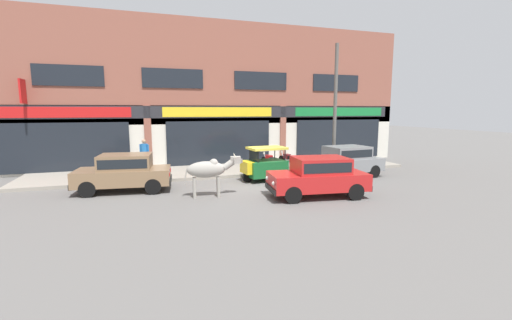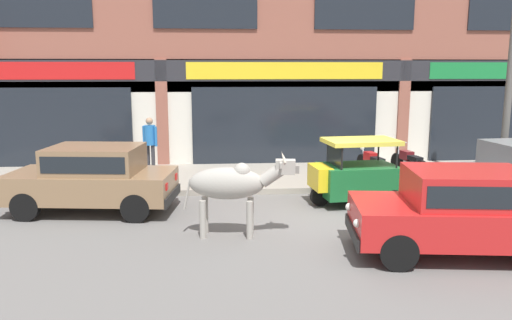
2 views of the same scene
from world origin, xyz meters
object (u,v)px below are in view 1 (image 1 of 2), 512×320
at_px(car_0, 124,171).
at_px(pedestrian, 144,152).
at_px(cow, 209,170).
at_px(auto_rickshaw, 264,166).
at_px(car_1, 346,160).
at_px(motorcycle_0, 270,161).
at_px(motorcycle_1, 288,160).
at_px(utility_pole, 335,107).
at_px(car_2, 318,175).

bearing_deg(car_0, pedestrian, 77.04).
xyz_separation_m(cow, auto_rickshaw, (2.89, 2.06, -0.35)).
distance_m(car_1, motorcycle_0, 3.79).
xyz_separation_m(motorcycle_1, utility_pole, (2.19, -0.86, 2.78)).
height_order(motorcycle_0, motorcycle_1, same).
xyz_separation_m(auto_rickshaw, pedestrian, (-5.06, 3.24, 0.47)).
distance_m(car_2, pedestrian, 8.87).
height_order(car_2, motorcycle_0, car_2).
bearing_deg(motorcycle_1, car_0, -163.46).
xyz_separation_m(car_1, auto_rickshaw, (-3.98, 0.36, -0.15)).
bearing_deg(cow, utility_pole, 25.12).
bearing_deg(car_1, pedestrian, 158.30).
height_order(motorcycle_1, pedestrian, pedestrian).
relative_size(car_0, motorcycle_0, 2.08).
height_order(motorcycle_0, utility_pole, utility_pole).
xyz_separation_m(car_1, car_2, (-3.08, -2.97, 0.00)).
bearing_deg(car_1, utility_pole, 77.70).
bearing_deg(utility_pole, pedestrian, 168.50).
distance_m(cow, car_0, 3.51).
relative_size(car_1, motorcycle_1, 2.06).
bearing_deg(pedestrian, car_0, -102.96).
bearing_deg(auto_rickshaw, car_1, -5.10).
relative_size(motorcycle_0, pedestrian, 1.13).
bearing_deg(auto_rickshaw, motorcycle_1, 45.51).
distance_m(car_1, auto_rickshaw, 4.00).
relative_size(cow, auto_rickshaw, 1.05).
bearing_deg(car_0, car_1, -0.99).
xyz_separation_m(car_2, pedestrian, (-5.96, 6.56, 0.32)).
bearing_deg(car_0, auto_rickshaw, 1.81).
bearing_deg(motorcycle_0, car_1, -39.69).
height_order(car_1, auto_rickshaw, auto_rickshaw).
bearing_deg(car_2, cow, 161.64).
height_order(cow, pedestrian, pedestrian).
bearing_deg(auto_rickshaw, pedestrian, 147.36).
bearing_deg(motorcycle_0, pedestrian, 169.07).
height_order(cow, motorcycle_1, cow).
bearing_deg(utility_pole, motorcycle_1, 158.53).
bearing_deg(auto_rickshaw, motorcycle_0, 62.49).
bearing_deg(motorcycle_1, car_1, -54.35).
xyz_separation_m(cow, car_0, (-2.96, 1.88, -0.19)).
height_order(car_1, utility_pole, utility_pole).
bearing_deg(pedestrian, motorcycle_0, -10.93).
height_order(cow, auto_rickshaw, cow).
relative_size(motorcycle_0, utility_pole, 0.29).
bearing_deg(motorcycle_1, utility_pole, -21.47).
bearing_deg(motorcycle_0, car_2, -91.80).
bearing_deg(auto_rickshaw, car_2, -74.81).
distance_m(auto_rickshaw, motorcycle_0, 2.32).
relative_size(auto_rickshaw, motorcycle_1, 1.14).
xyz_separation_m(car_1, pedestrian, (-9.04, 3.60, 0.32)).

